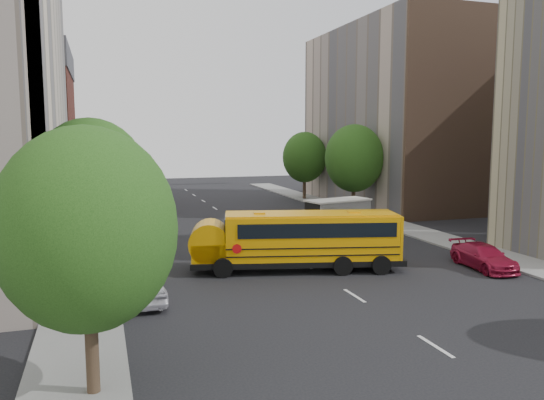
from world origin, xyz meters
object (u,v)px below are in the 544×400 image
parked_car_1 (121,221)px  street_tree_1 (91,185)px  parked_car_4 (338,208)px  street_tree_4 (354,158)px  parked_car_3 (484,257)px  street_tree_2 (94,165)px  parked_car_0 (145,286)px  safari_truck (333,216)px  parked_car_2 (113,209)px  street_tree_0 (87,230)px  school_bus (295,238)px  street_tree_5 (305,157)px

parked_car_1 → street_tree_1: bearing=84.1°
street_tree_1 → parked_car_4: size_ratio=1.82×
street_tree_1 → parked_car_1: bearing=83.6°
street_tree_4 → parked_car_3: (-2.19, -19.74, -4.43)m
street_tree_2 → parked_car_4: bearing=-1.3°
parked_car_0 → street_tree_4: bearing=-135.4°
parked_car_1 → parked_car_4: bearing=-174.6°
street_tree_1 → safari_truck: 19.29m
street_tree_2 → parked_car_0: 20.50m
parked_car_2 → safari_truck: bearing=134.4°
parked_car_2 → parked_car_4: (18.88, -5.59, -0.01)m
street_tree_2 → parked_car_4: size_ratio=1.78×
parked_car_2 → parked_car_3: 30.94m
parked_car_0 → parked_car_3: size_ratio=0.91×
street_tree_0 → street_tree_1: bearing=90.0°
street_tree_4 → parked_car_4: 4.69m
street_tree_1 → school_bus: size_ratio=0.69×
school_bus → parked_car_4: bearing=71.9°
street_tree_0 → street_tree_4: bearing=51.8°
school_bus → safari_truck: size_ratio=1.83×
street_tree_0 → school_bus: (10.08, 11.10, -2.89)m
parked_car_3 → parked_car_4: bearing=93.9°
street_tree_0 → street_tree_5: size_ratio=0.99×
street_tree_5 → parked_car_3: (-2.19, -31.74, -4.05)m
school_bus → parked_car_3: (9.73, -2.84, -1.10)m
school_bus → parked_car_4: 19.37m
street_tree_1 → street_tree_5: bearing=53.7°
parked_car_2 → street_tree_5: bearing=-165.1°
street_tree_4 → parked_car_3: size_ratio=1.81×
street_tree_1 → street_tree_4: size_ratio=0.98×
school_bus → parked_car_2: school_bus is taller
street_tree_4 → parked_car_0: 28.56m
street_tree_1 → street_tree_0: bearing=-90.0°
safari_truck → parked_car_1: (-14.46, 6.14, -0.62)m
parked_car_1 → parked_car_4: parked_car_4 is taller
street_tree_0 → street_tree_1: 10.00m
street_tree_0 → parked_car_1: 26.27m
school_bus → parked_car_0: size_ratio=2.80×
street_tree_4 → parked_car_0: size_ratio=1.99×
parked_car_4 → street_tree_0: bearing=-127.3°
street_tree_1 → street_tree_4: 28.43m
street_tree_2 → street_tree_5: 25.06m
parked_car_0 → street_tree_1: bearing=-44.1°
street_tree_4 → safari_truck: street_tree_4 is taller
street_tree_4 → parked_car_4: bearing=-164.7°
safari_truck → parked_car_0: safari_truck is taller
street_tree_5 → parked_car_4: (-1.72, -12.47, -3.96)m
street_tree_1 → parked_car_0: (2.07, -1.97, -4.26)m
street_tree_2 → street_tree_4: 22.00m
parked_car_2 → parked_car_3: parked_car_2 is taller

